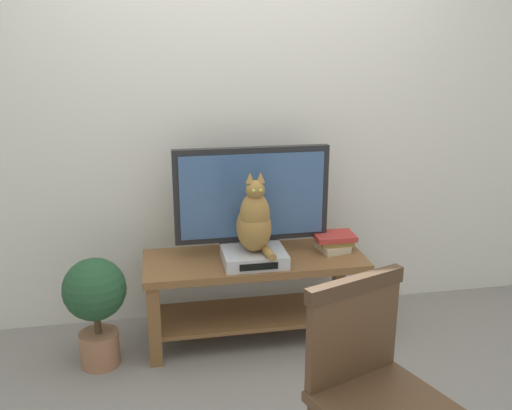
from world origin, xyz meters
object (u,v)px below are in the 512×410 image
(cat, at_px, (254,221))
(tv, at_px, (252,199))
(media_box, at_px, (254,256))
(wooden_chair, at_px, (372,383))
(tv_stand, at_px, (254,282))
(book_stack, at_px, (334,241))
(potted_plant, at_px, (96,301))

(cat, bearing_deg, tv, 84.61)
(tv, height_order, cat, tv)
(media_box, xyz_separation_m, wooden_chair, (0.21, -1.26, -0.00))
(tv, xyz_separation_m, cat, (-0.02, -0.17, -0.08))
(media_box, height_order, cat, cat)
(tv_stand, xyz_separation_m, tv, (0.00, 0.08, 0.49))
(tv_stand, bearing_deg, book_stack, 2.80)
(wooden_chair, bearing_deg, tv, 97.61)
(media_box, xyz_separation_m, potted_plant, (-0.88, -0.06, -0.17))
(cat, distance_m, book_stack, 0.55)
(cat, bearing_deg, media_box, 94.60)
(cat, distance_m, potted_plant, 0.96)
(tv, distance_m, cat, 0.19)
(book_stack, bearing_deg, media_box, -168.88)
(tv_stand, bearing_deg, potted_plant, -171.52)
(tv_stand, height_order, media_box, media_box)
(media_box, height_order, book_stack, book_stack)
(tv, xyz_separation_m, potted_plant, (-0.89, -0.21, -0.47))
(tv, bearing_deg, tv_stand, -90.02)
(cat, xyz_separation_m, wooden_chair, (0.20, -1.24, -0.22))
(tv_stand, distance_m, book_stack, 0.53)
(cat, distance_m, wooden_chair, 1.28)
(book_stack, height_order, potted_plant, potted_plant)
(tv, height_order, media_box, tv)
(book_stack, distance_m, potted_plant, 1.40)
(tv, bearing_deg, cat, -95.39)
(wooden_chair, bearing_deg, potted_plant, 132.06)
(wooden_chair, distance_m, potted_plant, 1.62)
(wooden_chair, bearing_deg, media_box, 99.28)
(wooden_chair, height_order, book_stack, wooden_chair)
(book_stack, bearing_deg, cat, -167.44)
(book_stack, relative_size, potted_plant, 0.38)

